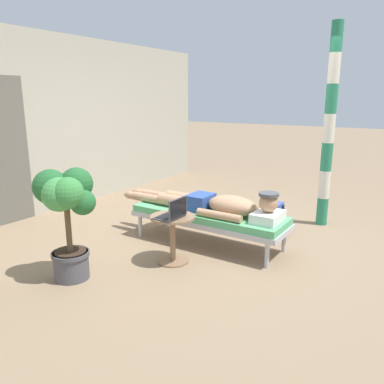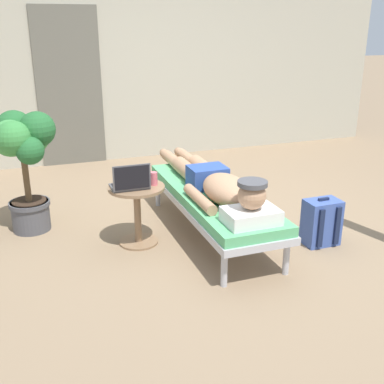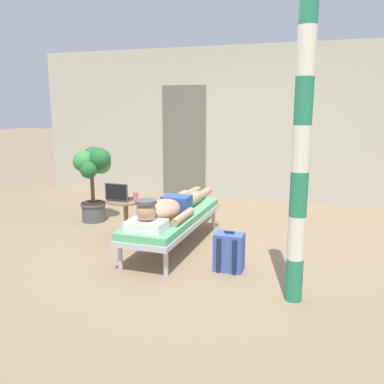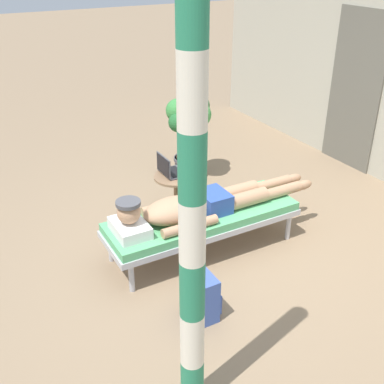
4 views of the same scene
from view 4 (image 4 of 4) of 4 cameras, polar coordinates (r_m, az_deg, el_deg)
name	(u,v)px [view 4 (image 4 of 4)]	position (r m, az deg, el deg)	size (l,w,h in m)	color
ground_plane	(223,255)	(4.71, 3.79, -7.60)	(40.00, 40.00, 0.00)	#8C7256
house_door_panel	(355,91)	(6.65, 18.98, 11.42)	(0.84, 0.03, 2.04)	#625F54
lounge_chair	(203,219)	(4.61, 1.32, -3.30)	(0.61, 1.93, 0.42)	#B7B7BC
person_reclining	(196,206)	(4.49, 0.43, -1.67)	(0.53, 2.17, 0.33)	white
side_table	(176,189)	(5.14, -1.89, 0.31)	(0.48, 0.48, 0.52)	#8C6B4C
laptop	(169,169)	(5.07, -2.75, 2.72)	(0.31, 0.24, 0.23)	#4C4C51
drink_glass	(182,176)	(4.92, -1.25, 1.89)	(0.06, 0.06, 0.11)	#D86672
backpack	(201,296)	(3.92, 1.04, -12.40)	(0.30, 0.26, 0.42)	#3F59A5
potted_plant	(189,122)	(5.95, -0.34, 8.46)	(0.55, 0.60, 1.10)	#4C4C51
porch_post	(192,232)	(2.55, 0.03, -4.81)	(0.15, 0.15, 2.69)	#267F59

